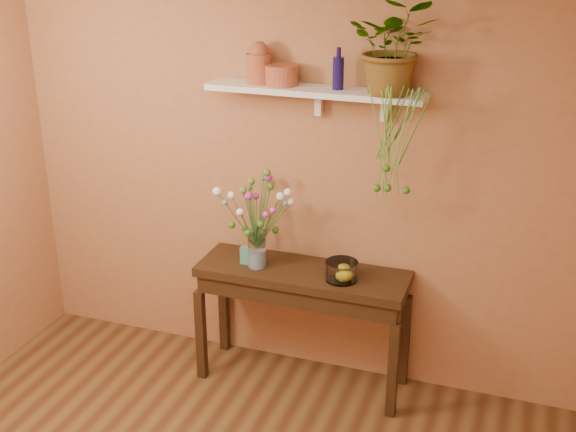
{
  "coord_description": "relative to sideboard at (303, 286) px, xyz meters",
  "views": [
    {
      "loc": [
        1.32,
        -2.23,
        2.86
      ],
      "look_at": [
        0.0,
        1.55,
        1.25
      ],
      "focal_mm": 46.5,
      "sensor_mm": 36.0,
      "label": 1
    }
  ],
  "objects": [
    {
      "name": "room",
      "position": [
        -0.02,
        -1.77,
        0.66
      ],
      "size": [
        4.04,
        4.04,
        2.7
      ],
      "color": "brown",
      "rests_on": "ground"
    },
    {
      "name": "sideboard",
      "position": [
        0.0,
        0.0,
        0.0
      ],
      "size": [
        1.33,
        0.43,
        0.81
      ],
      "color": "#322011",
      "rests_on": "ground"
    },
    {
      "name": "wall_shelf",
      "position": [
        0.04,
        0.11,
        1.22
      ],
      "size": [
        1.3,
        0.24,
        0.19
      ],
      "color": "white",
      "rests_on": "room"
    },
    {
      "name": "terracotta_jug",
      "position": [
        -0.32,
        0.12,
        1.36
      ],
      "size": [
        0.18,
        0.18,
        0.25
      ],
      "color": "#AB5434",
      "rests_on": "wall_shelf"
    },
    {
      "name": "terracotta_pot",
      "position": [
        -0.18,
        0.11,
        1.31
      ],
      "size": [
        0.22,
        0.22,
        0.12
      ],
      "primitive_type": "cylinder",
      "rotation": [
        0.0,
        0.0,
        0.15
      ],
      "color": "#AB5434",
      "rests_on": "wall_shelf"
    },
    {
      "name": "blue_bottle",
      "position": [
        0.17,
        0.11,
        1.34
      ],
      "size": [
        0.08,
        0.08,
        0.24
      ],
      "color": "#140D46",
      "rests_on": "wall_shelf"
    },
    {
      "name": "spider_plant",
      "position": [
        0.49,
        0.09,
        1.51
      ],
      "size": [
        0.53,
        0.47,
        0.53
      ],
      "primitive_type": "imported",
      "rotation": [
        0.0,
        0.0,
        0.13
      ],
      "color": "#326619",
      "rests_on": "wall_shelf"
    },
    {
      "name": "plant_fronds",
      "position": [
        0.53,
        -0.05,
        0.91
      ],
      "size": [
        0.35,
        0.24,
        0.72
      ],
      "color": "#326619",
      "rests_on": "wall_shelf"
    },
    {
      "name": "glass_vase",
      "position": [
        -0.29,
        -0.05,
        0.22
      ],
      "size": [
        0.12,
        0.12,
        0.24
      ],
      "color": "white",
      "rests_on": "sideboard"
    },
    {
      "name": "bouquet",
      "position": [
        -0.29,
        -0.04,
        0.54
      ],
      "size": [
        0.51,
        0.4,
        0.51
      ],
      "color": "#386B28",
      "rests_on": "glass_vase"
    },
    {
      "name": "glass_bowl",
      "position": [
        0.27,
        -0.05,
        0.17
      ],
      "size": [
        0.2,
        0.2,
        0.12
      ],
      "color": "white",
      "rests_on": "sideboard"
    },
    {
      "name": "lemon",
      "position": [
        0.28,
        -0.05,
        0.16
      ],
      "size": [
        0.07,
        0.07,
        0.07
      ],
      "primitive_type": "sphere",
      "color": "yellow",
      "rests_on": "glass_bowl"
    },
    {
      "name": "carton",
      "position": [
        -0.38,
        -0.03,
        0.17
      ],
      "size": [
        0.06,
        0.04,
        0.11
      ],
      "primitive_type": "cube",
      "rotation": [
        0.0,
        0.0,
        0.04
      ],
      "color": "teal",
      "rests_on": "sideboard"
    }
  ]
}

